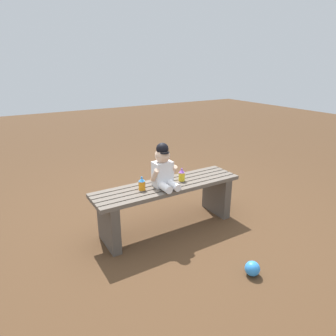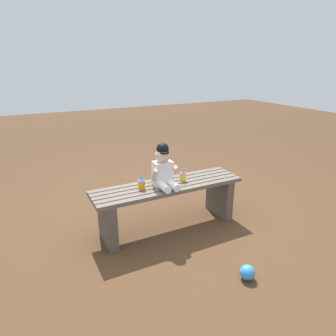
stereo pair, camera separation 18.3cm
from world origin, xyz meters
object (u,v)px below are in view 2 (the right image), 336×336
object	(u,v)px
park_bench	(168,199)
sippy_cup_right	(183,175)
sippy_cup_left	(142,183)
child_figure	(163,168)
toy_ball	(247,272)

from	to	relation	value
park_bench	sippy_cup_right	distance (m)	0.27
park_bench	sippy_cup_left	world-z (taller)	sippy_cup_left
park_bench	child_figure	size ratio (longest dim) A/B	3.55
park_bench	toy_ball	size ratio (longest dim) A/B	12.57
child_figure	toy_ball	bearing A→B (deg)	-75.32
sippy_cup_right	toy_ball	xyz separation A→B (m)	(0.02, -0.94, -0.45)
park_bench	child_figure	distance (m)	0.34
child_figure	sippy_cup_left	size ratio (longest dim) A/B	3.26
sippy_cup_left	toy_ball	distance (m)	1.13
sippy_cup_right	toy_ball	size ratio (longest dim) A/B	1.09
park_bench	child_figure	xyz separation A→B (m)	(-0.06, -0.02, 0.33)
sippy_cup_right	toy_ball	distance (m)	1.04
toy_ball	child_figure	bearing A→B (deg)	104.68
park_bench	toy_ball	xyz separation A→B (m)	(0.18, -0.93, -0.24)
child_figure	sippy_cup_left	distance (m)	0.24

